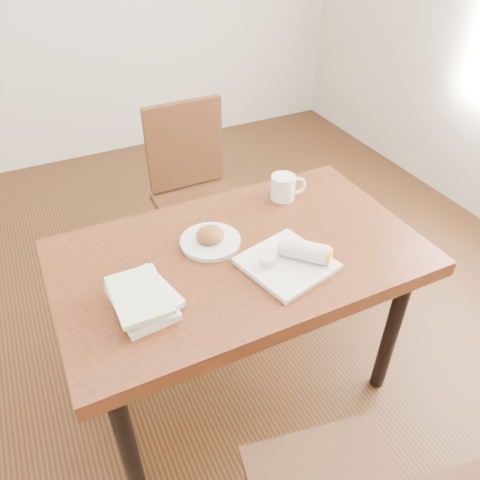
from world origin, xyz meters
name	(u,v)px	position (x,y,z in m)	size (l,w,h in m)	color
ground	(240,380)	(0.00, 0.00, -0.01)	(4.00, 5.00, 0.01)	#472814
table	(240,269)	(0.00, 0.00, 0.67)	(1.29, 0.77, 0.75)	brown
chair_far	(195,186)	(0.13, 0.80, 0.55)	(0.43, 0.43, 0.95)	#472614
plate_scone	(210,239)	(-0.08, 0.08, 0.77)	(0.22, 0.22, 0.07)	white
coffee_mug	(284,187)	(0.32, 0.24, 0.80)	(0.15, 0.10, 0.10)	white
plate_burrito	(292,259)	(0.12, -0.15, 0.78)	(0.33, 0.33, 0.09)	white
book_stack	(142,298)	(-0.39, -0.11, 0.78)	(0.21, 0.26, 0.06)	white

